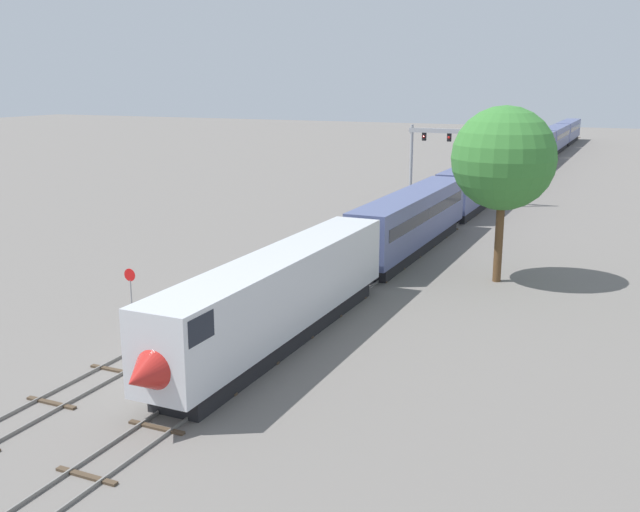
{
  "coord_description": "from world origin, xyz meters",
  "views": [
    {
      "loc": [
        18.87,
        -27.44,
        13.52
      ],
      "look_at": [
        1.0,
        12.0,
        3.0
      ],
      "focal_mm": 40.81,
      "sensor_mm": 36.0,
      "label": 1
    }
  ],
  "objects_px": {
    "stop_sign": "(130,285)",
    "trackside_tree_left": "(504,159)",
    "passenger_train": "(514,162)",
    "signal_gantry": "(461,147)"
  },
  "relations": [
    {
      "from": "stop_sign",
      "to": "trackside_tree_left",
      "type": "height_order",
      "value": "trackside_tree_left"
    },
    {
      "from": "stop_sign",
      "to": "signal_gantry",
      "type": "bearing_deg",
      "value": 80.76
    },
    {
      "from": "stop_sign",
      "to": "trackside_tree_left",
      "type": "bearing_deg",
      "value": 42.42
    },
    {
      "from": "passenger_train",
      "to": "stop_sign",
      "type": "relative_size",
      "value": 55.54
    },
    {
      "from": "trackside_tree_left",
      "to": "signal_gantry",
      "type": "bearing_deg",
      "value": 108.27
    },
    {
      "from": "passenger_train",
      "to": "signal_gantry",
      "type": "bearing_deg",
      "value": -96.07
    },
    {
      "from": "passenger_train",
      "to": "stop_sign",
      "type": "bearing_deg",
      "value": -98.27
    },
    {
      "from": "signal_gantry",
      "to": "trackside_tree_left",
      "type": "height_order",
      "value": "trackside_tree_left"
    },
    {
      "from": "signal_gantry",
      "to": "trackside_tree_left",
      "type": "bearing_deg",
      "value": -71.73
    },
    {
      "from": "passenger_train",
      "to": "trackside_tree_left",
      "type": "relative_size",
      "value": 13.42
    }
  ]
}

